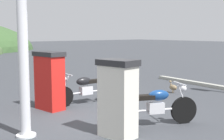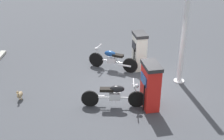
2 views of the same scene
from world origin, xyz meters
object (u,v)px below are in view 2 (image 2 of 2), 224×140
Objects in this scene: motorcycle_far_pump at (114,95)px; canopy_support_pole at (185,29)px; motorcycle_near_pump at (112,59)px; fuel_pump_near at (139,51)px; wandering_duck at (20,95)px; fuel_pump_far at (150,86)px.

motorcycle_far_pump is 0.48× the size of canopy_support_pole.
motorcycle_near_pump reaches higher than motorcycle_far_pump.
fuel_pump_near is 4.94m from wandering_duck.
fuel_pump_near is 1.15m from motorcycle_near_pump.
canopy_support_pole is at bearing -148.01° from motorcycle_far_pump.
motorcycle_far_pump reaches higher than wandering_duck.
fuel_pump_near is at bearing -153.06° from wandering_duck.
canopy_support_pole is (-5.78, -1.04, 1.92)m from wandering_duck.
motorcycle_far_pump is at bearing -2.92° from fuel_pump_far.
canopy_support_pole reaches higher than fuel_pump_near.
motorcycle_far_pump is 5.08× the size of wandering_duck.
motorcycle_near_pump is at bearing 1.95° from fuel_pump_near.
fuel_pump_far is 4.45m from wandering_duck.
motorcycle_near_pump is at bearing -91.01° from motorcycle_far_pump.
motorcycle_far_pump is (0.05, 2.74, -0.01)m from motorcycle_near_pump.
motorcycle_near_pump is 3.22m from canopy_support_pole.
fuel_pump_near is 0.79× the size of motorcycle_near_pump.
motorcycle_near_pump reaches higher than wandering_duck.
fuel_pump_far is at bearing 49.64° from canopy_support_pole.
wandering_duck is 6.18m from canopy_support_pole.
wandering_duck is (3.22, -0.56, -0.24)m from motorcycle_far_pump.
wandering_duck is (3.27, 2.18, -0.25)m from motorcycle_near_pump.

